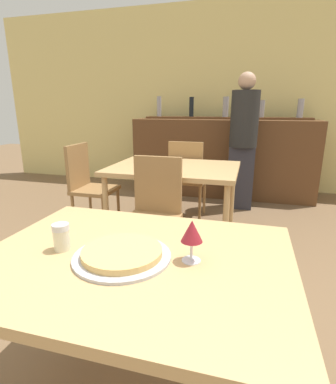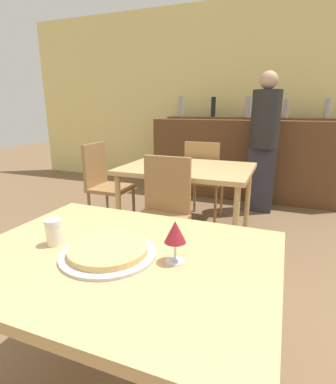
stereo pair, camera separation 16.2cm
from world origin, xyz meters
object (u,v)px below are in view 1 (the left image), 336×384
(chair_far_side_front, at_px, (154,209))
(wine_glass, at_px, (192,232))
(chair_far_side_back, at_px, (187,175))
(chair_far_side_left, at_px, (88,182))
(cheese_shaker, at_px, (61,237))
(person_standing, at_px, (243,138))
(pizza_tray, at_px, (122,254))

(chair_far_side_front, relative_size, wine_glass, 5.81)
(chair_far_side_back, distance_m, wine_glass, 2.37)
(chair_far_side_front, relative_size, chair_far_side_left, 1.00)
(chair_far_side_left, bearing_deg, cheese_shaker, -152.44)
(chair_far_side_front, distance_m, person_standing, 1.95)
(pizza_tray, bearing_deg, chair_far_side_back, 95.95)
(chair_far_side_front, xyz_separation_m, pizza_tray, (0.24, -1.13, 0.22))
(wine_glass, bearing_deg, person_standing, 88.40)
(chair_far_side_left, xyz_separation_m, pizza_tray, (1.16, -1.74, 0.22))
(chair_far_side_left, distance_m, pizza_tray, 2.10)
(pizza_tray, bearing_deg, person_standing, 83.53)
(chair_far_side_front, relative_size, chair_far_side_back, 1.00)
(cheese_shaker, height_order, wine_glass, wine_glass)
(pizza_tray, height_order, wine_glass, wine_glass)
(chair_far_side_left, xyz_separation_m, wine_glass, (1.42, -1.69, 0.32))
(pizza_tray, distance_m, wine_glass, 0.28)
(chair_far_side_back, bearing_deg, pizza_tray, 95.95)
(cheese_shaker, height_order, person_standing, person_standing)
(wine_glass, bearing_deg, chair_far_side_left, 129.97)
(pizza_tray, distance_m, person_standing, 2.98)
(chair_far_side_left, bearing_deg, chair_far_side_front, -123.54)
(person_standing, bearing_deg, cheese_shaker, -101.31)
(pizza_tray, bearing_deg, wine_glass, 10.58)
(chair_far_side_back, xyz_separation_m, wine_glass, (0.50, -2.30, 0.32))
(chair_far_side_back, height_order, pizza_tray, chair_far_side_back)
(pizza_tray, xyz_separation_m, wine_glass, (0.25, 0.05, 0.10))
(cheese_shaker, relative_size, person_standing, 0.06)
(chair_far_side_left, bearing_deg, chair_far_side_back, -56.46)
(chair_far_side_front, bearing_deg, chair_far_side_left, 146.46)
(chair_far_side_left, xyz_separation_m, cheese_shaker, (0.91, -1.74, 0.26))
(chair_far_side_front, xyz_separation_m, chair_far_side_left, (-0.92, 0.61, 0.00))
(chair_far_side_front, xyz_separation_m, cheese_shaker, (-0.01, -1.13, 0.26))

